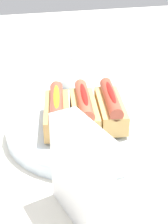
# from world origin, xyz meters

# --- Properties ---
(ground_plane) EXTENTS (2.40, 2.40, 0.00)m
(ground_plane) POSITION_xyz_m (0.00, 0.00, 0.00)
(ground_plane) COLOR silver
(serving_bowl) EXTENTS (0.32, 0.32, 0.03)m
(serving_bowl) POSITION_xyz_m (-0.01, 0.01, 0.02)
(serving_bowl) COLOR silver
(serving_bowl) RESTS_ON ground_plane
(hotdog_front) EXTENTS (0.16, 0.08, 0.06)m
(hotdog_front) POSITION_xyz_m (-0.02, -0.04, 0.06)
(hotdog_front) COLOR tan
(hotdog_front) RESTS_ON serving_bowl
(hotdog_back) EXTENTS (0.16, 0.08, 0.06)m
(hotdog_back) POSITION_xyz_m (-0.01, 0.01, 0.06)
(hotdog_back) COLOR tan
(hotdog_back) RESTS_ON serving_bowl
(hotdog_side) EXTENTS (0.16, 0.08, 0.06)m
(hotdog_side) POSITION_xyz_m (-0.01, 0.07, 0.06)
(hotdog_side) COLOR tan
(hotdog_side) RESTS_ON serving_bowl
(water_glass) EXTENTS (0.07, 0.07, 0.09)m
(water_glass) POSITION_xyz_m (0.24, -0.02, 0.04)
(water_glass) COLOR white
(water_glass) RESTS_ON ground_plane
(napkin_box) EXTENTS (0.12, 0.07, 0.15)m
(napkin_box) POSITION_xyz_m (-0.23, 0.08, 0.07)
(napkin_box) COLOR white
(napkin_box) RESTS_ON ground_plane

